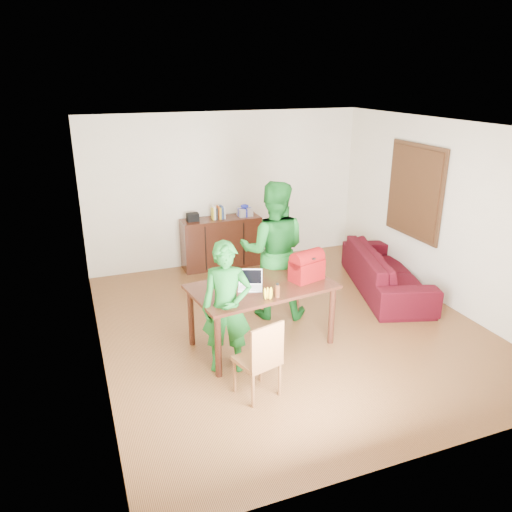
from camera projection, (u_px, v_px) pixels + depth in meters
name	position (u px, v px, depth m)	size (l,w,h in m)	color
room	(288.00, 233.00, 6.62)	(5.20, 5.70, 2.90)	#432510
table	(262.00, 293.00, 6.24)	(1.87, 1.21, 0.82)	black
chair	(258.00, 373.00, 5.37)	(0.50, 0.49, 0.91)	brown
person_near	(227.00, 308.00, 5.68)	(0.57, 0.38, 1.58)	#13581A
person_far	(273.00, 250.00, 6.94)	(0.95, 0.74, 1.96)	#145B1A
laptop	(250.00, 286.00, 6.08)	(0.35, 0.30, 0.21)	white
bananas	(268.00, 297.00, 5.82)	(0.15, 0.09, 0.06)	yellow
bottle	(277.00, 290.00, 5.84)	(0.06, 0.06, 0.18)	#532713
red_bag	(307.00, 268.00, 6.31)	(0.42, 0.24, 0.31)	#68060A
sofa	(386.00, 271.00, 7.97)	(2.28, 0.89, 0.67)	#410908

